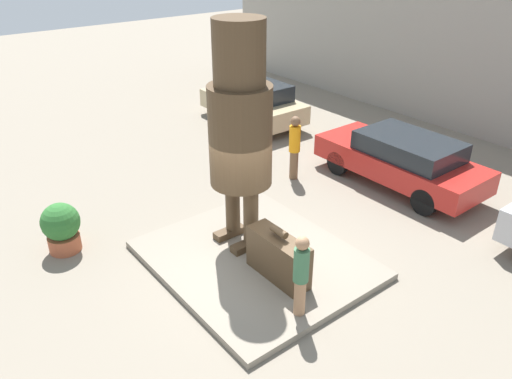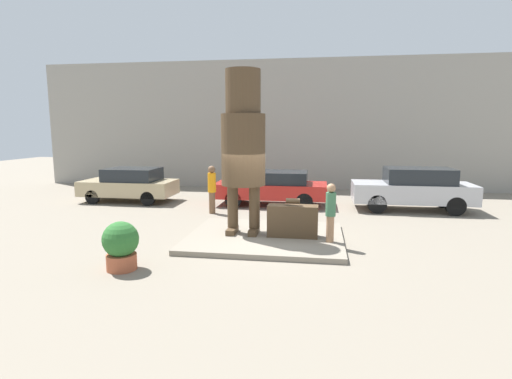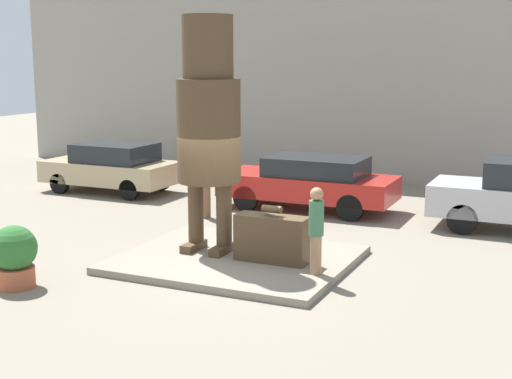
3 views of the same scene
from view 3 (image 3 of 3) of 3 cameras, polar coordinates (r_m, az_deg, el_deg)
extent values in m
plane|color=gray|center=(14.31, -1.58, -5.90)|extent=(60.00, 60.00, 0.00)
cube|color=gray|center=(14.29, -1.58, -5.62)|extent=(4.44, 3.79, 0.14)
cube|color=gray|center=(23.57, 9.82, 8.88)|extent=(28.00, 0.60, 6.81)
cube|color=#4C3823|center=(14.74, -5.01, -4.53)|extent=(0.25, 0.73, 0.16)
cube|color=#4C3823|center=(14.44, -2.75, -4.83)|extent=(0.25, 0.73, 0.16)
cylinder|color=#4C3823|center=(14.66, -4.84, -1.73)|extent=(0.32, 0.32, 1.28)
cylinder|color=#4C3823|center=(14.36, -2.57, -1.96)|extent=(0.32, 0.32, 1.28)
cylinder|color=#4C3823|center=(14.24, -3.80, 4.70)|extent=(1.28, 1.28, 2.05)
cylinder|color=#4C3823|center=(14.16, -3.88, 11.32)|extent=(1.00, 1.00, 1.23)
cube|color=#4C3823|center=(13.78, 1.27, -3.96)|extent=(1.43, 0.48, 0.91)
cylinder|color=#4C3823|center=(13.65, 1.28, -1.58)|extent=(0.39, 0.14, 0.14)
cylinder|color=#A87A56|center=(13.08, 4.80, -5.21)|extent=(0.21, 0.21, 0.72)
cylinder|color=#3D704C|center=(12.91, 4.85, -2.29)|extent=(0.27, 0.27, 0.64)
sphere|color=#A87A56|center=(12.82, 4.88, -0.36)|extent=(0.24, 0.24, 0.24)
cube|color=tan|center=(22.00, -11.57, 1.41)|extent=(4.04, 1.86, 0.64)
cube|color=#1E2328|center=(21.79, -11.20, 2.92)|extent=(2.22, 1.68, 0.54)
cylinder|color=black|center=(22.16, -15.44, 0.47)|extent=(0.61, 0.18, 0.61)
cylinder|color=black|center=(23.46, -12.81, 1.14)|extent=(0.61, 0.18, 0.61)
cylinder|color=black|center=(20.66, -10.10, -0.03)|extent=(0.61, 0.18, 0.61)
cylinder|color=black|center=(22.04, -7.62, 0.71)|extent=(0.61, 0.18, 0.61)
cube|color=#B2231E|center=(19.10, 4.16, 0.28)|extent=(4.65, 1.85, 0.61)
cube|color=#1E2328|center=(18.93, 4.85, 1.87)|extent=(2.56, 1.66, 0.49)
cylinder|color=black|center=(18.96, -0.82, -0.70)|extent=(0.68, 0.18, 0.68)
cylinder|color=black|center=(20.44, 1.19, 0.13)|extent=(0.68, 0.18, 0.68)
cylinder|color=black|center=(17.93, 7.54, -1.46)|extent=(0.68, 0.18, 0.68)
cylinder|color=black|center=(19.50, 8.98, -0.51)|extent=(0.68, 0.18, 0.68)
cylinder|color=black|center=(17.15, 16.20, -2.30)|extent=(0.71, 0.18, 0.71)
cylinder|color=black|center=(18.70, 16.94, -1.28)|extent=(0.71, 0.18, 0.71)
cylinder|color=#AD5638|center=(13.53, -18.67, -6.64)|extent=(0.68, 0.68, 0.37)
sphere|color=#2D6B2D|center=(13.39, -18.80, -4.47)|extent=(0.82, 0.82, 0.82)
cylinder|color=brown|center=(18.18, -4.03, -1.00)|extent=(0.24, 0.24, 0.82)
cylinder|color=orange|center=(18.04, -4.06, 1.42)|extent=(0.31, 0.31, 0.73)
sphere|color=brown|center=(17.97, -4.08, 3.00)|extent=(0.27, 0.27, 0.27)
camera|label=1|loc=(7.36, 32.63, 26.31)|focal=35.00mm
camera|label=2|loc=(4.80, -50.82, -3.73)|focal=28.00mm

